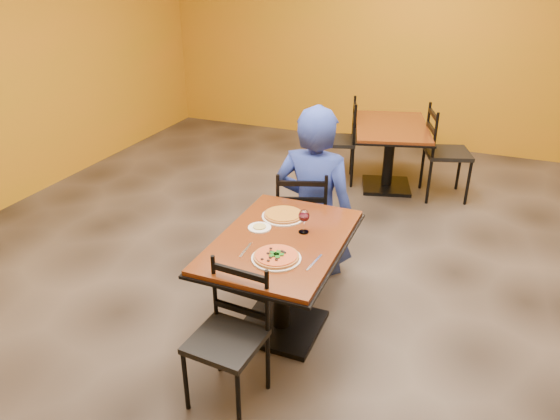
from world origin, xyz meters
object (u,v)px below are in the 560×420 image
at_px(chair_main_near, 226,342).
at_px(side_plate, 260,228).
at_px(pizza_main, 276,256).
at_px(chair_second_left, 336,141).
at_px(chair_main_far, 301,218).
at_px(plate_far, 283,216).
at_px(pizza_far, 283,214).
at_px(diner, 315,191).
at_px(chair_second_right, 448,153).
at_px(wine_glass, 304,220).
at_px(table_second, 390,142).
at_px(table_main, 281,263).
at_px(plate_main, 276,258).

relative_size(chair_main_near, side_plate, 5.43).
bearing_deg(pizza_main, chair_second_left, 99.73).
relative_size(chair_main_far, plate_far, 2.97).
bearing_deg(pizza_far, diner, 86.84).
height_order(chair_second_right, pizza_far, chair_second_right).
height_order(plate_far, wine_glass, wine_glass).
relative_size(table_second, chair_main_near, 1.57).
bearing_deg(table_main, pizza_far, 109.55).
bearing_deg(pizza_far, chair_second_right, 70.45).
bearing_deg(chair_second_left, diner, -4.78).
xyz_separation_m(chair_main_far, diner, (0.10, 0.03, 0.25)).
height_order(plate_main, wine_glass, wine_glass).
relative_size(pizza_far, wine_glass, 1.56).
xyz_separation_m(chair_second_left, plate_main, (0.53, -3.09, 0.27)).
bearing_deg(plate_far, pizza_far, 180.00).
height_order(pizza_main, plate_far, pizza_main).
distance_m(chair_main_far, chair_second_left, 1.98).
bearing_deg(chair_main_far, chair_second_right, -135.92).
distance_m(pizza_main, wine_glass, 0.40).
distance_m(table_second, diner, 1.96).
bearing_deg(table_main, chair_second_right, 74.25).
relative_size(plate_main, pizza_far, 1.11).
height_order(table_main, pizza_main, pizza_main).
bearing_deg(pizza_far, pizza_main, -72.51).
relative_size(chair_second_right, side_plate, 6.32).
distance_m(chair_main_far, diner, 0.28).
bearing_deg(chair_main_near, plate_far, 97.13).
xyz_separation_m(chair_main_near, side_plate, (-0.14, 0.81, 0.32)).
bearing_deg(chair_main_far, pizza_far, 77.36).
xyz_separation_m(diner, plate_main, (0.14, -1.16, 0.04)).
xyz_separation_m(chair_main_far, plate_main, (0.24, -1.13, 0.30)).
relative_size(table_main, plate_main, 3.97).
relative_size(table_main, pizza_far, 4.39).
height_order(chair_second_left, pizza_far, chair_second_left).
height_order(chair_main_near, pizza_main, chair_main_near).
relative_size(side_plate, wine_glass, 0.89).
relative_size(chair_main_far, pizza_far, 3.28).
bearing_deg(diner, chair_second_right, -114.71).
relative_size(table_main, diner, 0.86).
xyz_separation_m(plate_main, pizza_far, (-0.17, 0.55, 0.02)).
bearing_deg(chair_main_far, plate_main, 82.63).
distance_m(pizza_main, plate_far, 0.58).
bearing_deg(pizza_far, wine_glass, -36.92).
xyz_separation_m(pizza_far, side_plate, (-0.09, -0.22, -0.02)).
xyz_separation_m(table_main, plate_far, (-0.10, 0.29, 0.20)).
relative_size(chair_second_right, plate_far, 3.26).
bearing_deg(table_main, table_second, 86.58).
xyz_separation_m(chair_main_far, plate_far, (0.07, -0.58, 0.30)).
height_order(chair_main_near, plate_main, chair_main_near).
bearing_deg(plate_main, table_second, 88.16).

